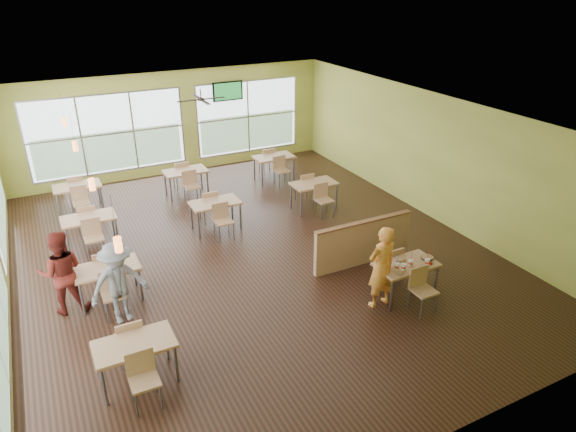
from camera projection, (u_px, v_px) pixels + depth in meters
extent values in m
plane|color=black|center=(251.00, 253.00, 11.83)|extent=(12.00, 12.00, 0.00)
plane|color=white|center=(246.00, 116.00, 10.46)|extent=(12.00, 12.00, 0.00)
cube|color=#C9C451|center=(174.00, 123.00, 15.98)|extent=(10.00, 0.04, 3.20)
cube|color=#C9C451|center=(440.00, 353.00, 6.31)|extent=(10.00, 0.04, 3.20)
cube|color=#C9C451|center=(428.00, 155.00, 13.19)|extent=(0.04, 12.00, 3.20)
cube|color=white|center=(108.00, 134.00, 15.18)|extent=(4.50, 0.02, 2.35)
cube|color=white|center=(248.00, 117.00, 17.02)|extent=(3.50, 0.02, 2.35)
cube|color=#B7BABC|center=(7.00, 282.00, 10.05)|extent=(0.04, 9.40, 0.05)
cube|color=#B7BABC|center=(185.00, 161.00, 16.59)|extent=(8.00, 0.04, 0.05)
cube|color=tan|center=(406.00, 264.00, 9.92)|extent=(1.20, 0.70, 0.04)
cube|color=brown|center=(406.00, 266.00, 9.93)|extent=(1.22, 0.71, 0.01)
cylinder|color=slate|center=(391.00, 295.00, 9.63)|extent=(0.05, 0.05, 0.71)
cylinder|color=slate|center=(436.00, 281.00, 10.07)|extent=(0.05, 0.05, 0.71)
cylinder|color=slate|center=(373.00, 281.00, 10.09)|extent=(0.05, 0.05, 0.71)
cylinder|color=slate|center=(416.00, 268.00, 10.54)|extent=(0.05, 0.05, 0.71)
cube|color=tan|center=(388.00, 264.00, 10.48)|extent=(0.42, 0.42, 0.04)
cube|color=tan|center=(383.00, 251.00, 10.54)|extent=(0.42, 0.04, 0.40)
cube|color=tan|center=(424.00, 291.00, 9.60)|extent=(0.42, 0.42, 0.04)
cube|color=tan|center=(432.00, 286.00, 9.35)|extent=(0.42, 0.04, 0.40)
cube|color=tan|center=(363.00, 243.00, 11.19)|extent=(2.40, 0.12, 1.00)
cube|color=brown|center=(364.00, 222.00, 10.96)|extent=(2.40, 0.14, 0.04)
cube|color=tan|center=(134.00, 344.00, 7.79)|extent=(1.20, 0.70, 0.04)
cube|color=brown|center=(134.00, 345.00, 7.80)|extent=(1.22, 0.71, 0.01)
cylinder|color=slate|center=(104.00, 387.00, 7.50)|extent=(0.05, 0.05, 0.71)
cylinder|color=slate|center=(177.00, 364.00, 7.94)|extent=(0.05, 0.05, 0.71)
cylinder|color=slate|center=(98.00, 363.00, 7.96)|extent=(0.05, 0.05, 0.71)
cylinder|color=slate|center=(167.00, 342.00, 8.41)|extent=(0.05, 0.05, 0.71)
cube|color=tan|center=(129.00, 338.00, 8.35)|extent=(0.42, 0.42, 0.04)
cube|color=tan|center=(125.00, 321.00, 8.41)|extent=(0.42, 0.04, 0.40)
cube|color=tan|center=(145.00, 381.00, 7.47)|extent=(0.42, 0.42, 0.04)
cube|color=tan|center=(146.00, 378.00, 7.22)|extent=(0.42, 0.04, 0.40)
cube|color=tan|center=(107.00, 268.00, 9.80)|extent=(1.20, 0.70, 0.04)
cube|color=brown|center=(107.00, 269.00, 9.81)|extent=(1.22, 0.71, 0.01)
cylinder|color=slate|center=(82.00, 299.00, 9.51)|extent=(0.05, 0.05, 0.71)
cylinder|color=slate|center=(141.00, 285.00, 9.95)|extent=(0.05, 0.05, 0.71)
cylinder|color=slate|center=(78.00, 284.00, 9.98)|extent=(0.05, 0.05, 0.71)
cylinder|color=slate|center=(134.00, 271.00, 10.42)|extent=(0.05, 0.05, 0.71)
cube|color=tan|center=(104.00, 267.00, 10.37)|extent=(0.42, 0.42, 0.04)
cube|color=tan|center=(101.00, 254.00, 10.43)|extent=(0.42, 0.04, 0.40)
cube|color=tan|center=(114.00, 295.00, 9.48)|extent=(0.42, 0.42, 0.04)
cube|color=tan|center=(114.00, 290.00, 9.23)|extent=(0.42, 0.04, 0.40)
cube|color=tan|center=(88.00, 218.00, 11.82)|extent=(1.20, 0.70, 0.04)
cube|color=brown|center=(89.00, 219.00, 11.83)|extent=(1.22, 0.71, 0.01)
cylinder|color=slate|center=(68.00, 242.00, 11.52)|extent=(0.05, 0.05, 0.71)
cylinder|color=slate|center=(117.00, 233.00, 11.97)|extent=(0.05, 0.05, 0.71)
cylinder|color=slate|center=(65.00, 232.00, 11.99)|extent=(0.05, 0.05, 0.71)
cylinder|color=slate|center=(113.00, 223.00, 12.43)|extent=(0.05, 0.05, 0.71)
cube|color=tan|center=(87.00, 220.00, 12.38)|extent=(0.42, 0.42, 0.04)
cube|color=tan|center=(85.00, 208.00, 12.44)|extent=(0.42, 0.04, 0.40)
cube|color=tan|center=(94.00, 238.00, 11.50)|extent=(0.42, 0.42, 0.04)
cube|color=tan|center=(94.00, 233.00, 11.25)|extent=(0.42, 0.04, 0.40)
cube|color=tan|center=(77.00, 186.00, 13.59)|extent=(1.20, 0.70, 0.04)
cube|color=brown|center=(77.00, 187.00, 13.60)|extent=(1.22, 0.71, 0.01)
cylinder|color=slate|center=(59.00, 207.00, 13.30)|extent=(0.05, 0.05, 0.71)
cylinder|color=slate|center=(102.00, 199.00, 13.74)|extent=(0.05, 0.05, 0.71)
cylinder|color=slate|center=(57.00, 199.00, 13.76)|extent=(0.05, 0.05, 0.71)
cylinder|color=slate|center=(99.00, 192.00, 14.21)|extent=(0.05, 0.05, 0.71)
cube|color=tan|center=(76.00, 189.00, 14.15)|extent=(0.42, 0.42, 0.04)
cube|color=tan|center=(74.00, 179.00, 14.21)|extent=(0.42, 0.04, 0.40)
cube|color=tan|center=(81.00, 203.00, 13.27)|extent=(0.42, 0.42, 0.04)
cube|color=tan|center=(81.00, 198.00, 13.02)|extent=(0.42, 0.04, 0.40)
cube|color=tan|center=(215.00, 203.00, 12.60)|extent=(1.20, 0.70, 0.04)
cube|color=brown|center=(215.00, 204.00, 12.61)|extent=(1.22, 0.71, 0.01)
cylinder|color=slate|center=(199.00, 225.00, 12.31)|extent=(0.05, 0.05, 0.71)
cylinder|color=slate|center=(240.00, 217.00, 12.75)|extent=(0.05, 0.05, 0.71)
cylinder|color=slate|center=(191.00, 216.00, 12.78)|extent=(0.05, 0.05, 0.71)
cylinder|color=slate|center=(232.00, 208.00, 13.22)|extent=(0.05, 0.05, 0.71)
cube|color=tan|center=(208.00, 205.00, 13.17)|extent=(0.42, 0.42, 0.04)
cube|color=tan|center=(205.00, 194.00, 13.23)|extent=(0.42, 0.04, 0.40)
cube|color=tan|center=(224.00, 222.00, 12.28)|extent=(0.42, 0.42, 0.04)
cube|color=tan|center=(226.00, 216.00, 12.03)|extent=(0.42, 0.04, 0.40)
cube|color=tan|center=(185.00, 171.00, 14.62)|extent=(1.20, 0.70, 0.04)
cube|color=brown|center=(185.00, 172.00, 14.63)|extent=(1.22, 0.71, 0.01)
cylinder|color=slate|center=(171.00, 190.00, 14.32)|extent=(0.05, 0.05, 0.71)
cylinder|color=slate|center=(208.00, 183.00, 14.77)|extent=(0.05, 0.05, 0.71)
cylinder|color=slate|center=(165.00, 183.00, 14.79)|extent=(0.05, 0.05, 0.71)
cylinder|color=slate|center=(201.00, 177.00, 15.23)|extent=(0.05, 0.05, 0.71)
cube|color=tan|center=(181.00, 174.00, 15.18)|extent=(0.42, 0.42, 0.04)
cube|color=tan|center=(178.00, 165.00, 15.24)|extent=(0.42, 0.04, 0.40)
cube|color=tan|center=(192.00, 187.00, 14.29)|extent=(0.42, 0.42, 0.04)
cube|color=tan|center=(193.00, 181.00, 14.05)|extent=(0.42, 0.04, 0.40)
cube|color=tan|center=(314.00, 183.00, 13.75)|extent=(1.20, 0.70, 0.04)
cube|color=brown|center=(314.00, 184.00, 13.76)|extent=(1.22, 0.71, 0.01)
cylinder|color=slate|center=(301.00, 204.00, 13.46)|extent=(0.05, 0.05, 0.71)
cylinder|color=slate|center=(336.00, 197.00, 13.90)|extent=(0.05, 0.05, 0.71)
cylinder|color=slate|center=(291.00, 196.00, 13.92)|extent=(0.05, 0.05, 0.71)
cylinder|color=slate|center=(325.00, 189.00, 14.37)|extent=(0.05, 0.05, 0.71)
cube|color=tan|center=(304.00, 186.00, 14.31)|extent=(0.42, 0.42, 0.04)
cube|color=tan|center=(301.00, 177.00, 14.37)|extent=(0.42, 0.04, 0.40)
cube|color=tan|center=(324.00, 200.00, 13.43)|extent=(0.42, 0.42, 0.04)
cube|color=tan|center=(328.00, 195.00, 13.18)|extent=(0.42, 0.04, 0.40)
cube|color=tan|center=(274.00, 157.00, 15.77)|extent=(1.20, 0.70, 0.04)
cube|color=brown|center=(274.00, 157.00, 15.78)|extent=(1.22, 0.71, 0.01)
cylinder|color=slate|center=(262.00, 174.00, 15.47)|extent=(0.05, 0.05, 0.71)
cylinder|color=slate|center=(294.00, 168.00, 15.91)|extent=(0.05, 0.05, 0.71)
cylinder|color=slate|center=(254.00, 168.00, 15.94)|extent=(0.05, 0.05, 0.71)
cylinder|color=slate|center=(285.00, 163.00, 16.38)|extent=(0.05, 0.05, 0.71)
cube|color=tan|center=(267.00, 160.00, 16.33)|extent=(0.42, 0.42, 0.04)
cube|color=tan|center=(264.00, 152.00, 16.39)|extent=(0.42, 0.04, 0.40)
cube|color=tan|center=(282.00, 171.00, 15.44)|extent=(0.42, 0.42, 0.04)
cube|color=tan|center=(285.00, 166.00, 15.19)|extent=(0.42, 0.04, 0.40)
cylinder|color=#2D2119|center=(114.00, 218.00, 6.88)|extent=(0.01, 0.01, 0.70)
cylinder|color=orange|center=(118.00, 245.00, 7.05)|extent=(0.11, 0.11, 0.22)
cylinder|color=#2D2119|center=(88.00, 163.00, 8.90)|extent=(0.01, 0.01, 0.70)
cylinder|color=orange|center=(92.00, 184.00, 9.07)|extent=(0.11, 0.11, 0.22)
cylinder|color=#2D2119|center=(72.00, 128.00, 10.91)|extent=(0.01, 0.01, 0.70)
cylinder|color=orange|center=(75.00, 146.00, 11.08)|extent=(0.11, 0.11, 0.22)
cylinder|color=#2D2119|center=(62.00, 106.00, 12.68)|extent=(0.01, 0.01, 0.70)
cylinder|color=orange|center=(65.00, 122.00, 12.86)|extent=(0.11, 0.11, 0.22)
cylinder|color=#2D2119|center=(201.00, 94.00, 12.93)|extent=(0.03, 0.03, 0.24)
cylinder|color=#2D2119|center=(201.00, 99.00, 12.99)|extent=(0.16, 0.16, 0.06)
cube|color=#2D2119|center=(214.00, 98.00, 13.13)|extent=(0.55, 0.10, 0.01)
cube|color=#2D2119|center=(197.00, 97.00, 13.27)|extent=(0.10, 0.55, 0.01)
cube|color=#2D2119|center=(188.00, 101.00, 12.85)|extent=(0.55, 0.10, 0.01)
cube|color=#2D2119|center=(205.00, 102.00, 12.71)|extent=(0.10, 0.55, 0.01)
cube|color=black|center=(228.00, 91.00, 16.27)|extent=(1.00, 0.06, 0.60)
cube|color=#217F34|center=(228.00, 91.00, 16.25)|extent=(0.90, 0.01, 0.52)
imported|color=#FE521C|center=(382.00, 267.00, 9.63)|extent=(0.64, 0.44, 1.68)
imported|color=#5C1912|center=(62.00, 273.00, 9.46)|extent=(0.89, 0.74, 1.66)
imported|color=slate|center=(119.00, 283.00, 9.20)|extent=(1.11, 0.73, 1.60)
cone|color=white|center=(397.00, 267.00, 9.69)|extent=(0.10, 0.10, 0.13)
cylinder|color=#BA3217|center=(397.00, 266.00, 9.69)|extent=(0.09, 0.09, 0.04)
cylinder|color=white|center=(397.00, 263.00, 9.66)|extent=(0.10, 0.10, 0.01)
cylinder|color=blue|center=(398.00, 258.00, 9.61)|extent=(0.03, 0.06, 0.23)
cone|color=white|center=(403.00, 267.00, 9.67)|extent=(0.09, 0.09, 0.13)
cylinder|color=#BA3217|center=(404.00, 267.00, 9.67)|extent=(0.09, 0.09, 0.04)
cylinder|color=white|center=(404.00, 264.00, 9.64)|extent=(0.10, 0.10, 0.01)
cylinder|color=gold|center=(404.00, 259.00, 9.60)|extent=(0.02, 0.06, 0.23)
cone|color=white|center=(411.00, 263.00, 9.82)|extent=(0.09, 0.09, 0.12)
cylinder|color=#BA3217|center=(411.00, 263.00, 9.82)|extent=(0.08, 0.08, 0.03)
cylinder|color=white|center=(411.00, 260.00, 9.79)|extent=(0.09, 0.09, 0.01)
cylinder|color=red|center=(412.00, 256.00, 9.75)|extent=(0.02, 0.06, 0.21)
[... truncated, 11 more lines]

